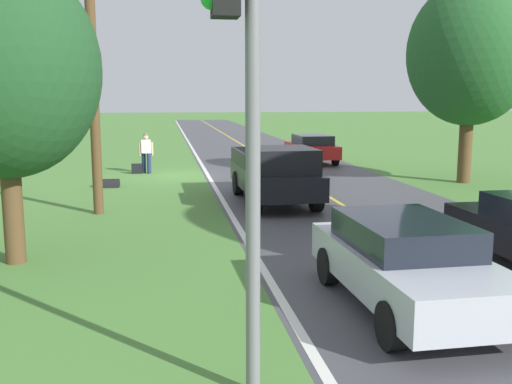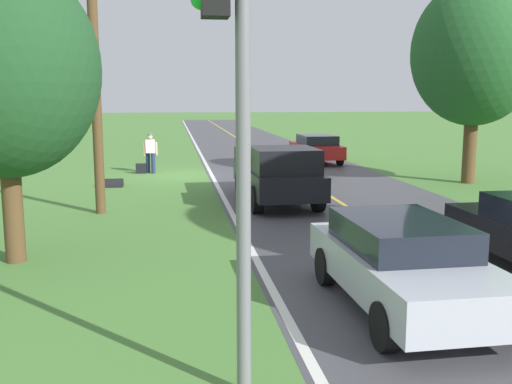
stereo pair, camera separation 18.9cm
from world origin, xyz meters
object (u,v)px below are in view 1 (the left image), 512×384
at_px(sedan_ahead_same_lane, 406,261).
at_px(tree_verge_side, 3,69).
at_px(hitchhiker_walking, 146,151).
at_px(traffic_light_mast, 238,73).
at_px(sedan_near_oncoming, 312,148).
at_px(utility_pole_roadside, 92,59).
at_px(pickup_truck_passing, 276,173).
at_px(suitcase_carried, 137,169).
at_px(tree_far_side_near, 471,53).

height_order(sedan_ahead_same_lane, tree_verge_side, tree_verge_side).
distance_m(hitchhiker_walking, traffic_light_mast, 20.04).
bearing_deg(tree_verge_side, sedan_near_oncoming, -121.86).
xyz_separation_m(traffic_light_mast, utility_pole_roadside, (2.65, -10.89, 0.78)).
xyz_separation_m(hitchhiker_walking, pickup_truck_passing, (-4.18, 8.14, -0.01)).
bearing_deg(sedan_near_oncoming, utility_pole_roadside, 51.90).
relative_size(hitchhiker_walking, tree_verge_side, 0.29).
xyz_separation_m(hitchhiker_walking, suitcase_carried, (0.42, 0.10, -0.76)).
xyz_separation_m(sedan_ahead_same_lane, sedan_near_oncoming, (-3.69, -20.40, 0.00)).
relative_size(traffic_light_mast, utility_pole_roadside, 0.60).
bearing_deg(tree_far_side_near, tree_verge_side, 31.82).
xyz_separation_m(sedan_near_oncoming, utility_pole_roadside, (9.29, 11.85, 3.58)).
relative_size(suitcase_carried, tree_verge_side, 0.08).
xyz_separation_m(suitcase_carried, pickup_truck_passing, (-4.59, 8.04, 0.75)).
xyz_separation_m(traffic_light_mast, tree_far_side_near, (-10.75, -15.00, 1.36)).
bearing_deg(sedan_near_oncoming, suitcase_carried, 19.42).
bearing_deg(traffic_light_mast, tree_far_side_near, -125.64).
height_order(tree_far_side_near, sedan_near_oncoming, tree_far_side_near).
height_order(traffic_light_mast, sedan_near_oncoming, traffic_light_mast).
bearing_deg(suitcase_carried, tree_far_side_near, 66.55).
distance_m(traffic_light_mast, tree_verge_side, 7.08).
height_order(tree_far_side_near, utility_pole_roadside, utility_pole_roadside).
relative_size(traffic_light_mast, tree_verge_side, 0.87).
distance_m(sedan_ahead_same_lane, sedan_near_oncoming, 20.73).
bearing_deg(utility_pole_roadside, sedan_near_oncoming, -128.10).
bearing_deg(utility_pole_roadside, pickup_truck_passing, -171.61).
bearing_deg(traffic_light_mast, pickup_truck_passing, -102.84).
height_order(tree_far_side_near, sedan_ahead_same_lane, tree_far_side_near).
bearing_deg(hitchhiker_walking, traffic_light_mast, 94.37).
relative_size(hitchhiker_walking, tree_far_side_near, 0.23).
xyz_separation_m(hitchhiker_walking, sedan_ahead_same_lane, (-4.46, 17.48, -0.23)).
distance_m(hitchhiker_walking, tree_verge_side, 14.30).
height_order(hitchhiker_walking, utility_pole_roadside, utility_pole_roadside).
distance_m(tree_far_side_near, sedan_ahead_same_lane, 15.44).
relative_size(suitcase_carried, pickup_truck_passing, 0.08).
xyz_separation_m(pickup_truck_passing, sedan_near_oncoming, (-3.98, -11.06, -0.21)).
height_order(suitcase_carried, tree_verge_side, tree_verge_side).
bearing_deg(tree_far_side_near, traffic_light_mast, 54.36).
bearing_deg(tree_verge_side, utility_pole_roadside, -102.90).
distance_m(traffic_light_mast, sedan_near_oncoming, 23.85).
relative_size(pickup_truck_passing, utility_pole_roadside, 0.63).
xyz_separation_m(pickup_truck_passing, tree_far_side_near, (-8.09, -3.32, 3.94)).
height_order(suitcase_carried, utility_pole_roadside, utility_pole_roadside).
bearing_deg(sedan_near_oncoming, traffic_light_mast, 73.72).
height_order(pickup_truck_passing, traffic_light_mast, traffic_light_mast).
distance_m(hitchhiker_walking, utility_pole_roadside, 9.60).
distance_m(traffic_light_mast, sedan_ahead_same_lane, 4.69).
bearing_deg(utility_pole_roadside, tree_verge_side, 77.10).
bearing_deg(sedan_ahead_same_lane, traffic_light_mast, 38.40).
bearing_deg(pickup_truck_passing, tree_verge_side, 41.50).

